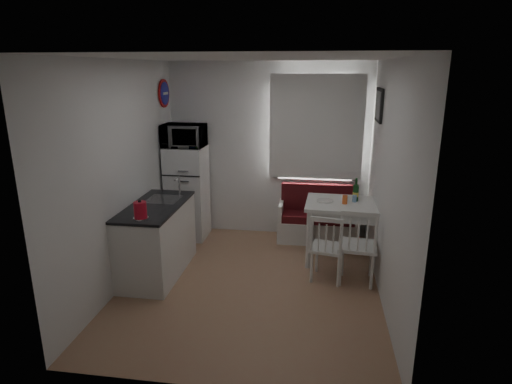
% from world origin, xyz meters
% --- Properties ---
extents(floor, '(3.00, 3.50, 0.02)m').
position_xyz_m(floor, '(0.00, 0.00, 0.00)').
color(floor, '#A9785A').
rests_on(floor, ground).
extents(ceiling, '(3.00, 3.50, 0.02)m').
position_xyz_m(ceiling, '(0.00, 0.00, 2.60)').
color(ceiling, white).
rests_on(ceiling, wall_back).
extents(wall_back, '(3.00, 0.02, 2.60)m').
position_xyz_m(wall_back, '(0.00, 1.75, 1.30)').
color(wall_back, white).
rests_on(wall_back, floor).
extents(wall_front, '(3.00, 0.02, 2.60)m').
position_xyz_m(wall_front, '(0.00, -1.75, 1.30)').
color(wall_front, white).
rests_on(wall_front, floor).
extents(wall_left, '(0.02, 3.50, 2.60)m').
position_xyz_m(wall_left, '(-1.50, 0.00, 1.30)').
color(wall_left, white).
rests_on(wall_left, floor).
extents(wall_right, '(0.02, 3.50, 2.60)m').
position_xyz_m(wall_right, '(1.50, 0.00, 1.30)').
color(wall_right, white).
rests_on(wall_right, floor).
extents(window, '(1.22, 0.06, 1.47)m').
position_xyz_m(window, '(0.70, 1.72, 1.62)').
color(window, white).
rests_on(window, wall_back).
extents(curtain, '(1.35, 0.02, 1.50)m').
position_xyz_m(curtain, '(0.70, 1.65, 1.68)').
color(curtain, white).
rests_on(curtain, wall_back).
extents(kitchen_counter, '(0.62, 1.32, 1.16)m').
position_xyz_m(kitchen_counter, '(-1.20, 0.16, 0.46)').
color(kitchen_counter, white).
rests_on(kitchen_counter, floor).
extents(wall_sign, '(0.03, 0.40, 0.40)m').
position_xyz_m(wall_sign, '(-1.47, 1.45, 2.15)').
color(wall_sign, '#181C92').
rests_on(wall_sign, wall_left).
extents(picture_frame, '(0.04, 0.52, 0.42)m').
position_xyz_m(picture_frame, '(1.48, 1.10, 2.05)').
color(picture_frame, black).
rests_on(picture_frame, wall_right).
extents(bench, '(1.17, 0.45, 0.84)m').
position_xyz_m(bench, '(0.78, 1.51, 0.28)').
color(bench, white).
rests_on(bench, floor).
extents(dining_table, '(1.12, 0.81, 0.82)m').
position_xyz_m(dining_table, '(1.16, 0.85, 0.72)').
color(dining_table, white).
rests_on(dining_table, floor).
extents(chair_left, '(0.47, 0.45, 0.46)m').
position_xyz_m(chair_left, '(0.91, 0.20, 0.53)').
color(chair_left, white).
rests_on(chair_left, floor).
extents(chair_right, '(0.48, 0.46, 0.51)m').
position_xyz_m(chair_right, '(1.25, 0.19, 0.59)').
color(chair_right, white).
rests_on(chair_right, floor).
extents(fridge, '(0.56, 0.56, 1.40)m').
position_xyz_m(fridge, '(-1.18, 1.40, 0.70)').
color(fridge, white).
rests_on(fridge, floor).
extents(microwave, '(0.60, 0.41, 0.33)m').
position_xyz_m(microwave, '(-1.18, 1.35, 1.56)').
color(microwave, white).
rests_on(microwave, fridge).
extents(kettle, '(0.17, 0.17, 0.22)m').
position_xyz_m(kettle, '(-1.15, -0.38, 1.01)').
color(kettle, red).
rests_on(kettle, kitchen_counter).
extents(wine_bottle, '(0.08, 0.08, 0.31)m').
position_xyz_m(wine_bottle, '(1.25, 0.95, 0.97)').
color(wine_bottle, '#144018').
rests_on(wine_bottle, dining_table).
extents(drinking_glass_orange, '(0.07, 0.07, 0.11)m').
position_xyz_m(drinking_glass_orange, '(1.11, 0.80, 0.87)').
color(drinking_glass_orange, orange).
rests_on(drinking_glass_orange, dining_table).
extents(drinking_glass_blue, '(0.06, 0.06, 0.09)m').
position_xyz_m(drinking_glass_blue, '(1.24, 0.90, 0.86)').
color(drinking_glass_blue, '#7CA9D3').
rests_on(drinking_glass_blue, dining_table).
extents(plate, '(0.22, 0.22, 0.02)m').
position_xyz_m(plate, '(0.86, 0.87, 0.82)').
color(plate, white).
rests_on(plate, dining_table).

